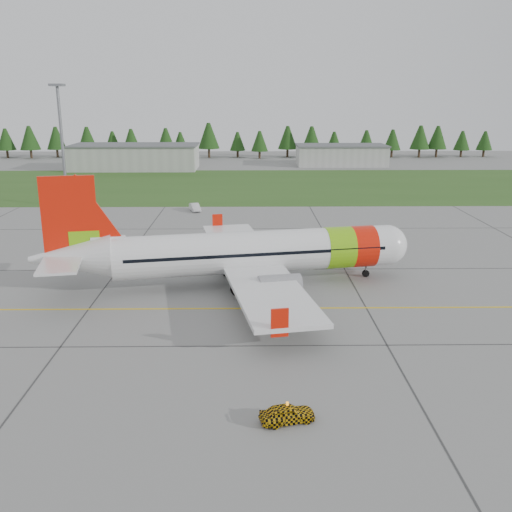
{
  "coord_description": "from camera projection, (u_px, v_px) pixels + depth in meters",
  "views": [
    {
      "loc": [
        -0.64,
        -40.09,
        18.44
      ],
      "look_at": [
        0.09,
        12.13,
        3.75
      ],
      "focal_mm": 40.0,
      "sensor_mm": 36.0,
      "label": 1
    }
  ],
  "objects": [
    {
      "name": "grass_strip",
      "position": [
        251.0,
        185.0,
        122.52
      ],
      "size": [
        320.0,
        50.0,
        0.03
      ],
      "primitive_type": "cube",
      "color": "#30561E",
      "rests_on": "ground"
    },
    {
      "name": "floodlight_mast",
      "position": [
        63.0,
        148.0,
        96.28
      ],
      "size": [
        0.5,
        0.5,
        20.0
      ],
      "primitive_type": "cylinder",
      "color": "slate",
      "rests_on": "ground"
    },
    {
      "name": "hangar_east",
      "position": [
        341.0,
        156.0,
        156.81
      ],
      "size": [
        24.0,
        12.0,
        5.2
      ],
      "primitive_type": "cube",
      "color": "#A8A8A3",
      "rests_on": "ground"
    },
    {
      "name": "aircraft",
      "position": [
        247.0,
        253.0,
        57.09
      ],
      "size": [
        37.57,
        35.09,
        11.46
      ],
      "rotation": [
        0.0,
        0.0,
        0.18
      ],
      "color": "silver",
      "rests_on": "ground"
    },
    {
      "name": "service_van",
      "position": [
        195.0,
        200.0,
        94.24
      ],
      "size": [
        1.65,
        1.6,
        3.86
      ],
      "primitive_type": "imported",
      "rotation": [
        0.0,
        0.0,
        0.29
      ],
      "color": "silver",
      "rests_on": "ground"
    },
    {
      "name": "treeline",
      "position": [
        250.0,
        141.0,
        175.07
      ],
      "size": [
        160.0,
        8.0,
        10.0
      ],
      "primitive_type": null,
      "color": "#1C3F14",
      "rests_on": "ground"
    },
    {
      "name": "follow_me_car",
      "position": [
        287.0,
        397.0,
        33.0
      ],
      "size": [
        1.41,
        1.56,
        3.27
      ],
      "primitive_type": "imported",
      "rotation": [
        0.0,
        0.0,
        1.83
      ],
      "color": "#ECB30D",
      "rests_on": "ground"
    },
    {
      "name": "ground",
      "position": [
        257.0,
        346.0,
        43.59
      ],
      "size": [
        320.0,
        320.0,
        0.0
      ],
      "primitive_type": "plane",
      "color": "gray",
      "rests_on": "ground"
    },
    {
      "name": "taxi_guideline",
      "position": [
        256.0,
        308.0,
        51.29
      ],
      "size": [
        120.0,
        0.25,
        0.02
      ],
      "primitive_type": "cube",
      "color": "gold",
      "rests_on": "ground"
    },
    {
      "name": "hangar_west",
      "position": [
        135.0,
        158.0,
        148.26
      ],
      "size": [
        32.0,
        14.0,
        6.0
      ],
      "primitive_type": "cube",
      "color": "#A8A8A3",
      "rests_on": "ground"
    }
  ]
}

